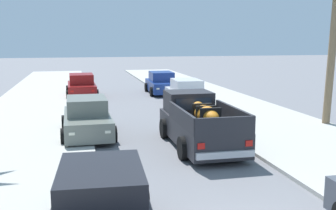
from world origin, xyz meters
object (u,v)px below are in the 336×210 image
(car_left_mid, at_px, (186,94))
(car_right_far, at_px, (81,86))
(pickup_truck, at_px, (199,123))
(car_left_far, at_px, (161,83))
(car_right_near, at_px, (87,118))

(car_left_mid, distance_m, car_right_far, 7.74)
(car_left_mid, xyz_separation_m, car_right_far, (-5.86, 5.06, 0.00))
(pickup_truck, bearing_deg, car_left_far, 83.53)
(car_right_near, relative_size, car_right_far, 1.00)
(car_left_far, bearing_deg, car_right_near, -115.21)
(car_left_mid, xyz_separation_m, car_left_far, (-0.30, 5.49, 0.00))
(car_left_far, distance_m, car_right_far, 5.57)
(pickup_truck, distance_m, car_right_near, 4.57)
(pickup_truck, bearing_deg, car_right_near, 148.64)
(car_right_near, bearing_deg, car_left_mid, 46.80)
(pickup_truck, xyz_separation_m, car_left_mid, (1.89, 8.55, -0.10))
(pickup_truck, xyz_separation_m, car_left_far, (1.59, 14.04, -0.10))
(car_right_near, distance_m, car_left_far, 12.89)
(pickup_truck, distance_m, car_right_far, 14.17)
(pickup_truck, height_order, car_right_near, pickup_truck)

